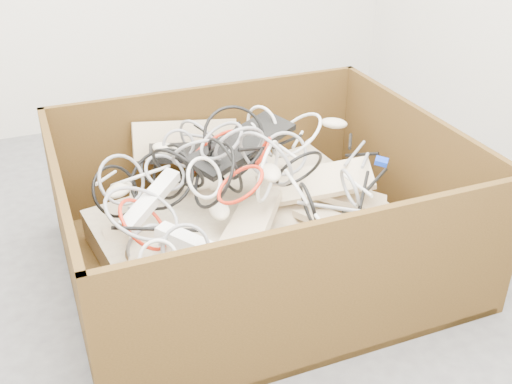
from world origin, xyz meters
name	(u,v)px	position (x,y,z in m)	size (l,w,h in m)	color
ground	(226,265)	(0.00, 0.00, 0.00)	(3.00, 3.00, 0.00)	#49494B
cardboard_box	(253,236)	(0.09, -0.04, 0.13)	(1.32, 1.10, 0.54)	#36250D
keyboard_pile	(252,195)	(0.11, 0.01, 0.28)	(1.05, 0.94, 0.38)	beige
mice_scatter	(248,185)	(0.07, -0.04, 0.35)	(1.06, 0.82, 0.19)	beige
power_strip_left	(150,200)	(-0.27, -0.05, 0.37)	(0.27, 0.05, 0.04)	silver
power_strip_right	(200,248)	(-0.18, -0.30, 0.32)	(0.29, 0.06, 0.04)	silver
vga_plug	(381,161)	(0.57, -0.10, 0.37)	(0.04, 0.04, 0.02)	#0C2EBC
cable_tangle	(213,169)	(-0.03, 0.03, 0.40)	(1.08, 0.89, 0.43)	gray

